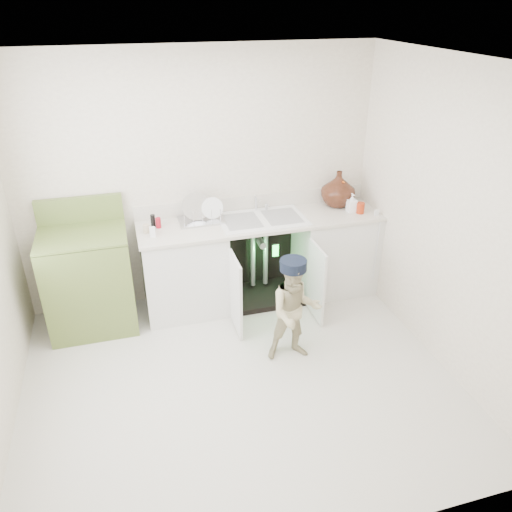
{
  "coord_description": "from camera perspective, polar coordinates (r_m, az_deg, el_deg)",
  "views": [
    {
      "loc": [
        -0.74,
        -3.13,
        2.87
      ],
      "look_at": [
        0.34,
        0.7,
        0.77
      ],
      "focal_mm": 35.0,
      "sensor_mm": 36.0,
      "label": 1
    }
  ],
  "objects": [
    {
      "name": "repair_worker",
      "position": [
        4.28,
        4.46,
        -6.17
      ],
      "size": [
        0.5,
        0.89,
        0.96
      ],
      "rotation": [
        0.0,
        0.0,
        -0.11
      ],
      "color": "#BDAF88",
      "rests_on": "ground"
    },
    {
      "name": "avocado_stove",
      "position": [
        4.94,
        -18.53,
        -2.51
      ],
      "size": [
        0.78,
        0.65,
        1.21
      ],
      "color": "olive",
      "rests_on": "ground"
    },
    {
      "name": "counter_run",
      "position": [
        5.13,
        1.08,
        0.06
      ],
      "size": [
        2.44,
        1.02,
        1.27
      ],
      "color": "white",
      "rests_on": "ground"
    },
    {
      "name": "room_shell",
      "position": [
        3.6,
        -2.22,
        1.02
      ],
      "size": [
        6.0,
        5.5,
        1.26
      ],
      "color": "silver",
      "rests_on": "ground"
    },
    {
      "name": "ground",
      "position": [
        4.31,
        -1.91,
        -13.99
      ],
      "size": [
        3.5,
        3.5,
        0.0
      ],
      "primitive_type": "plane",
      "color": "beige",
      "rests_on": "ground"
    }
  ]
}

